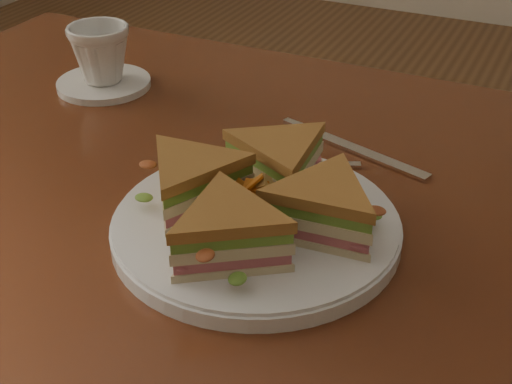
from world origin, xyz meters
TOP-DOWN VIEW (x-y plane):
  - table at (0.00, 0.00)m, footprint 1.20×0.80m
  - plate at (0.06, -0.07)m, footprint 0.29×0.29m
  - sandwich_wedges at (0.06, -0.07)m, footprint 0.27×0.27m
  - crisps_mound at (0.06, -0.07)m, footprint 0.09×0.09m
  - spoon at (-0.02, 0.05)m, footprint 0.17×0.09m
  - knife at (0.08, 0.14)m, footprint 0.21×0.08m
  - saucer at (-0.30, 0.16)m, footprint 0.13×0.13m
  - coffee_cup at (-0.30, 0.16)m, footprint 0.11×0.11m

SIDE VIEW (x-z plane):
  - table at x=0.00m, z-range 0.28..1.03m
  - knife at x=0.08m, z-range 0.75..0.75m
  - spoon at x=-0.02m, z-range 0.75..0.76m
  - saucer at x=-0.30m, z-range 0.75..0.76m
  - plate at x=0.06m, z-range 0.75..0.77m
  - crisps_mound at x=0.06m, z-range 0.77..0.82m
  - sandwich_wedges at x=0.06m, z-range 0.77..0.82m
  - coffee_cup at x=-0.30m, z-range 0.76..0.84m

